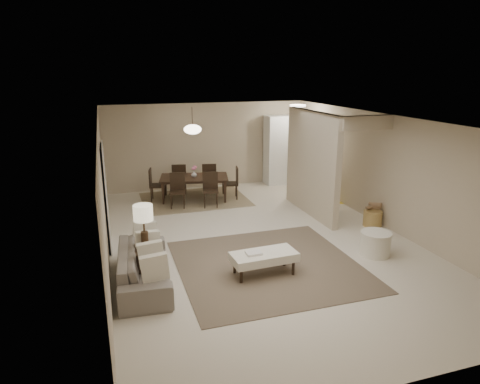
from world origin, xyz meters
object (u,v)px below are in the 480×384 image
object	(u,v)px
pantry_cabinet	(284,150)
round_pouf	(375,244)
wicker_basket	(373,218)
dining_table	(194,188)
side_table	(146,264)
sofa	(144,267)
ottoman_bench	(264,257)

from	to	relation	value
pantry_cabinet	round_pouf	xyz separation A→B (m)	(-0.48, -5.52, -0.82)
wicker_basket	round_pouf	bearing A→B (deg)	-122.65
pantry_cabinet	dining_table	distance (m)	3.25
side_table	pantry_cabinet	bearing A→B (deg)	47.64
pantry_cabinet	dining_table	size ratio (longest dim) A/B	1.16
wicker_basket	pantry_cabinet	bearing A→B (deg)	95.51
sofa	dining_table	bearing A→B (deg)	-17.61
ottoman_bench	wicker_basket	size ratio (longest dim) A/B	2.78
side_table	dining_table	bearing A→B (deg)	68.15
wicker_basket	dining_table	distance (m)	4.72
round_pouf	dining_table	xyz separation A→B (m)	(-2.55, 4.61, 0.09)
side_table	ottoman_bench	bearing A→B (deg)	-12.39
ottoman_bench	side_table	size ratio (longest dim) A/B	2.05
side_table	round_pouf	size ratio (longest dim) A/B	0.96
sofa	wicker_basket	bearing A→B (deg)	-72.91
sofa	ottoman_bench	size ratio (longest dim) A/B	1.77
round_pouf	dining_table	distance (m)	5.27
pantry_cabinet	sofa	bearing A→B (deg)	-131.96
ottoman_bench	dining_table	distance (m)	4.73
sofa	dining_table	xyz separation A→B (m)	(1.77, 4.42, 0.02)
sofa	round_pouf	bearing A→B (deg)	-88.20
sofa	ottoman_bench	distance (m)	2.02
pantry_cabinet	side_table	bearing A→B (deg)	-132.36
dining_table	sofa	bearing A→B (deg)	-99.59
ottoman_bench	wicker_basket	bearing A→B (deg)	21.80
side_table	round_pouf	distance (m)	4.28
round_pouf	ottoman_bench	bearing A→B (deg)	-177.12
sofa	side_table	xyz separation A→B (m)	(0.05, 0.13, -0.02)
ottoman_bench	side_table	world-z (taller)	side_table
side_table	round_pouf	xyz separation A→B (m)	(4.27, -0.31, -0.05)
sofa	ottoman_bench	world-z (taller)	sofa
round_pouf	dining_table	bearing A→B (deg)	118.97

